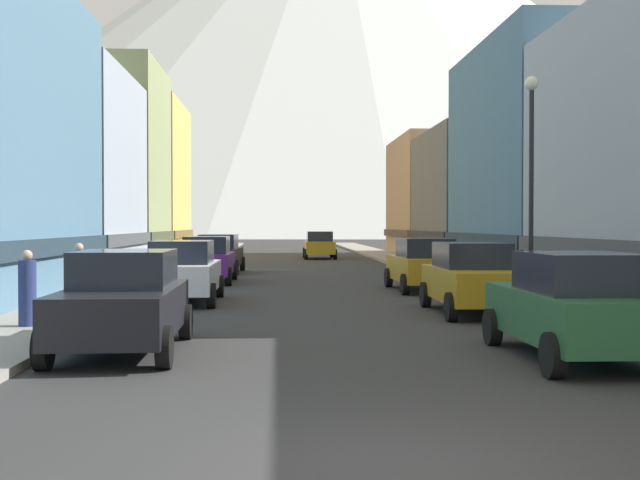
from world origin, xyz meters
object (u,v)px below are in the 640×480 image
at_px(car_right_2, 424,264).
at_px(pedestrian_2, 27,291).
at_px(car_left_3, 219,253).
at_px(car_left_0, 123,301).
at_px(car_right_0, 575,306).
at_px(car_right_1, 473,278).
at_px(car_left_1, 183,271).
at_px(trash_bin_right, 601,293).
at_px(car_left_2, 208,259).
at_px(potted_plant_0, 84,278).
at_px(pedestrian_0, 79,276).
at_px(streetlamp_right, 531,156).
at_px(car_driving_0, 319,245).

relative_size(car_right_2, pedestrian_2, 2.84).
distance_m(car_left_3, car_right_2, 12.94).
distance_m(car_left_0, car_right_0, 7.69).
relative_size(car_left_0, pedestrian_2, 2.82).
height_order(car_right_1, car_right_2, same).
distance_m(car_left_1, car_right_2, 8.50).
xyz_separation_m(car_right_1, trash_bin_right, (2.55, -1.79, -0.26)).
xyz_separation_m(car_left_1, trash_bin_right, (10.15, -4.95, -0.26)).
relative_size(car_left_2, potted_plant_0, 5.16).
bearing_deg(trash_bin_right, pedestrian_0, 166.78).
xyz_separation_m(trash_bin_right, streetlamp_right, (-1.00, 2.03, 3.34)).
relative_size(car_right_0, car_driving_0, 1.00).
bearing_deg(car_left_3, car_right_0, -72.74).
bearing_deg(streetlamp_right, car_right_2, 102.97).
relative_size(car_driving_0, streetlamp_right, 0.75).
xyz_separation_m(car_left_2, potted_plant_0, (-3.20, -6.30, -0.30)).
bearing_deg(car_right_0, car_left_0, 171.14).
relative_size(car_left_0, streetlamp_right, 0.75).
height_order(car_right_0, pedestrian_0, car_right_0).
distance_m(car_right_0, potted_plant_0, 16.10).
bearing_deg(car_left_1, streetlamp_right, -17.65).
distance_m(car_left_1, car_right_0, 12.72).
relative_size(potted_plant_0, streetlamp_right, 0.15).
xyz_separation_m(car_right_0, pedestrian_2, (-10.05, 3.83, -0.03)).
relative_size(car_left_3, car_right_0, 1.02).
relative_size(car_left_2, pedestrian_2, 2.82).
height_order(car_left_2, streetlamp_right, streetlamp_right).
height_order(potted_plant_0, pedestrian_2, pedestrian_2).
xyz_separation_m(car_right_0, pedestrian_0, (-10.05, 8.21, -0.01)).
bearing_deg(car_left_1, pedestrian_0, -140.97).
bearing_deg(car_left_2, car_right_0, -67.37).
distance_m(car_left_0, car_right_1, 9.60).
bearing_deg(pedestrian_0, car_right_1, -6.61).
xyz_separation_m(car_left_2, car_driving_0, (5.40, 21.57, 0.00)).
bearing_deg(pedestrian_0, streetlamp_right, -4.56).
distance_m(car_left_0, car_left_2, 17.04).
bearing_deg(car_driving_0, car_left_1, -100.34).
relative_size(car_left_3, car_right_1, 1.02).
bearing_deg(pedestrian_2, trash_bin_right, 6.46).
height_order(pedestrian_0, streetlamp_right, streetlamp_right).
height_order(trash_bin_right, pedestrian_0, pedestrian_0).
distance_m(car_right_2, car_driving_0, 25.89).
xyz_separation_m(car_left_0, pedestrian_0, (-2.45, 7.03, -0.01)).
relative_size(car_left_0, car_right_1, 1.00).
bearing_deg(potted_plant_0, streetlamp_right, -20.61).
bearing_deg(car_left_2, car_left_1, -90.00).
bearing_deg(pedestrian_2, car_left_0, -47.18).
distance_m(car_driving_0, trash_bin_right, 34.87).
height_order(trash_bin_right, pedestrian_2, pedestrian_2).
bearing_deg(pedestrian_2, pedestrian_0, 90.00).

